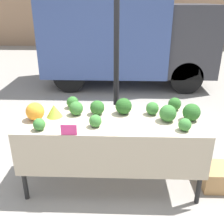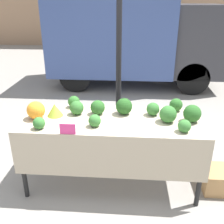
{
  "view_description": "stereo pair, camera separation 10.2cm",
  "coord_description": "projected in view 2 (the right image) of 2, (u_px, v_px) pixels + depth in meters",
  "views": [
    {
      "loc": [
        0.09,
        -2.55,
        2.02
      ],
      "look_at": [
        0.0,
        0.0,
        0.9
      ],
      "focal_mm": 42.0,
      "sensor_mm": 36.0,
      "label": 1
    },
    {
      "loc": [
        0.19,
        -2.55,
        2.02
      ],
      "look_at": [
        0.0,
        0.0,
        0.9
      ],
      "focal_mm": 42.0,
      "sensor_mm": 36.0,
      "label": 2
    }
  ],
  "objects": [
    {
      "name": "broccoli_head_5",
      "position": [
        98.0,
        107.0,
        2.9
      ],
      "size": [
        0.16,
        0.16,
        0.16
      ],
      "color": "#285B23",
      "rests_on": "market_table"
    },
    {
      "name": "broccoli_head_4",
      "position": [
        39.0,
        123.0,
        2.59
      ],
      "size": [
        0.12,
        0.12,
        0.12
      ],
      "color": "#387533",
      "rests_on": "market_table"
    },
    {
      "name": "broccoli_head_0",
      "position": [
        153.0,
        109.0,
        2.88
      ],
      "size": [
        0.14,
        0.14,
        0.14
      ],
      "color": "#336B2D",
      "rests_on": "market_table"
    },
    {
      "name": "broccoli_head_2",
      "position": [
        95.0,
        121.0,
        2.63
      ],
      "size": [
        0.13,
        0.13,
        0.13
      ],
      "color": "#387533",
      "rests_on": "market_table"
    },
    {
      "name": "broccoli_head_6",
      "position": [
        124.0,
        106.0,
        2.9
      ],
      "size": [
        0.18,
        0.18,
        0.18
      ],
      "color": "#23511E",
      "rests_on": "market_table"
    },
    {
      "name": "tent_pole",
      "position": [
        119.0,
        53.0,
        3.3
      ],
      "size": [
        0.07,
        0.07,
        2.77
      ],
      "color": "black",
      "rests_on": "ground_plane"
    },
    {
      "name": "produce_crate",
      "position": [
        218.0,
        179.0,
        2.98
      ],
      "size": [
        0.36,
        0.35,
        0.25
      ],
      "color": "tan",
      "rests_on": "ground_plane"
    },
    {
      "name": "broccoli_head_1",
      "position": [
        168.0,
        114.0,
        2.71
      ],
      "size": [
        0.18,
        0.18,
        0.18
      ],
      "color": "#336B2D",
      "rests_on": "market_table"
    },
    {
      "name": "broccoli_head_10",
      "position": [
        192.0,
        114.0,
        2.72
      ],
      "size": [
        0.19,
        0.19,
        0.19
      ],
      "color": "#285B23",
      "rests_on": "market_table"
    },
    {
      "name": "market_table",
      "position": [
        112.0,
        130.0,
        2.8
      ],
      "size": [
        1.96,
        0.78,
        0.82
      ],
      "color": "tan",
      "rests_on": "ground_plane"
    },
    {
      "name": "broccoli_head_8",
      "position": [
        184.0,
        126.0,
        2.52
      ],
      "size": [
        0.13,
        0.13,
        0.13
      ],
      "color": "#387533",
      "rests_on": "market_table"
    },
    {
      "name": "ground_plane",
      "position": [
        112.0,
        181.0,
        3.15
      ],
      "size": [
        40.0,
        40.0,
        0.0
      ],
      "primitive_type": "plane",
      "color": "gray"
    },
    {
      "name": "broccoli_head_7",
      "position": [
        74.0,
        102.0,
        3.09
      ],
      "size": [
        0.14,
        0.14,
        0.14
      ],
      "color": "#2D6628",
      "rests_on": "market_table"
    },
    {
      "name": "orange_cauliflower",
      "position": [
        36.0,
        110.0,
        2.79
      ],
      "size": [
        0.19,
        0.19,
        0.19
      ],
      "color": "orange",
      "rests_on": "market_table"
    },
    {
      "name": "parked_truck",
      "position": [
        129.0,
        30.0,
        6.24
      ],
      "size": [
        3.98,
        1.8,
        2.5
      ],
      "color": "#384C84",
      "rests_on": "ground_plane"
    },
    {
      "name": "broccoli_head_9",
      "position": [
        176.0,
        105.0,
        2.99
      ],
      "size": [
        0.15,
        0.15,
        0.15
      ],
      "color": "#285B23",
      "rests_on": "market_table"
    },
    {
      "name": "broccoli_head_3",
      "position": [
        77.0,
        108.0,
        2.9
      ],
      "size": [
        0.15,
        0.15,
        0.15
      ],
      "color": "#336B2D",
      "rests_on": "market_table"
    },
    {
      "name": "price_sign",
      "position": [
        68.0,
        129.0,
        2.48
      ],
      "size": [
        0.15,
        0.01,
        0.11
      ],
      "color": "#E53D84",
      "rests_on": "market_table"
    },
    {
      "name": "romanesco_head",
      "position": [
        55.0,
        110.0,
        2.87
      ],
      "size": [
        0.17,
        0.17,
        0.14
      ],
      "color": "#93B238",
      "rests_on": "market_table"
    }
  ]
}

